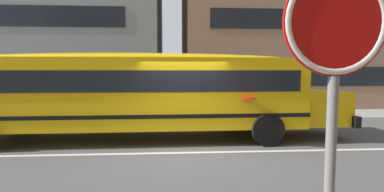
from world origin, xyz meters
TOP-DOWN VIEW (x-y plane):
  - ground_plane at (0.00, 0.00)m, footprint 400.00×400.00m
  - sidewalk_far at (0.00, 7.04)m, footprint 120.00×3.00m
  - lane_centreline at (0.00, 0.00)m, footprint 110.00×0.16m
  - school_bus at (-1.35, 1.74)m, footprint 12.56×2.98m
  - stop_sign_post at (0.70, -6.14)m, footprint 0.70×0.07m
  - apartment_block_far_centre at (8.06, 13.62)m, footprint 14.98×10.22m

SIDE VIEW (x-z plane):
  - ground_plane at x=0.00m, z-range 0.00..0.00m
  - lane_centreline at x=0.00m, z-range 0.00..0.01m
  - sidewalk_far at x=0.00m, z-range 0.00..0.01m
  - school_bus at x=-1.35m, z-range 0.26..3.06m
  - stop_sign_post at x=0.70m, z-range 0.78..3.68m
  - apartment_block_far_centre at x=8.06m, z-range 0.00..13.30m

